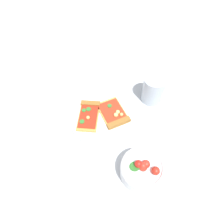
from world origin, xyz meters
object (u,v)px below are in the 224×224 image
at_px(pizza_slice_far, 89,114).
at_px(soda_glass, 153,89).
at_px(paper_napkin, 63,88).
at_px(plate, 101,119).
at_px(salad_bowl, 142,169).
at_px(pizza_slice_near, 114,114).

height_order(pizza_slice_far, soda_glass, soda_glass).
xyz_separation_m(pizza_slice_far, paper_napkin, (0.02, -0.19, -0.02)).
relative_size(plate, salad_bowl, 1.72).
distance_m(pizza_slice_far, salad_bowl, 0.28).
height_order(plate, salad_bowl, salad_bowl).
distance_m(plate, soda_glass, 0.23).
distance_m(plate, pizza_slice_near, 0.05).
bearing_deg(plate, soda_glass, 172.85).
xyz_separation_m(plate, soda_glass, (-0.22, 0.03, 0.05)).
bearing_deg(soda_glass, salad_bowl, 43.06).
xyz_separation_m(pizza_slice_far, soda_glass, (-0.25, 0.06, 0.03)).
xyz_separation_m(pizza_slice_near, salad_bowl, (0.06, 0.23, 0.01)).
relative_size(pizza_slice_far, salad_bowl, 1.11).
distance_m(pizza_slice_near, salad_bowl, 0.23).
bearing_deg(pizza_slice_far, soda_glass, 165.63).
bearing_deg(paper_napkin, soda_glass, 136.83).
bearing_deg(pizza_slice_far, salad_bowl, 94.09).
xyz_separation_m(pizza_slice_near, soda_glass, (-0.18, 0.01, 0.03)).
xyz_separation_m(plate, salad_bowl, (0.01, 0.24, 0.03)).
height_order(salad_bowl, soda_glass, soda_glass).
relative_size(soda_glass, paper_napkin, 0.76).
distance_m(plate, pizza_slice_far, 0.05).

